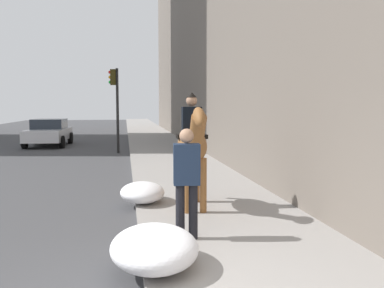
{
  "coord_description": "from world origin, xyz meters",
  "views": [
    {
      "loc": [
        -4.2,
        0.19,
        2.17
      ],
      "look_at": [
        4.0,
        -1.12,
        1.4
      ],
      "focal_mm": 39.15,
      "sensor_mm": 36.0,
      "label": 1
    }
  ],
  "objects_px": {
    "pedestrian_greeting": "(187,176)",
    "traffic_light_near_curb": "(115,96)",
    "mounted_horse_near": "(192,144)",
    "car_near_lane": "(49,132)"
  },
  "relations": [
    {
      "from": "pedestrian_greeting",
      "to": "traffic_light_near_curb",
      "type": "relative_size",
      "value": 0.44
    },
    {
      "from": "pedestrian_greeting",
      "to": "traffic_light_near_curb",
      "type": "xyz_separation_m",
      "value": [
        13.07,
        1.33,
        1.47
      ]
    },
    {
      "from": "mounted_horse_near",
      "to": "pedestrian_greeting",
      "type": "distance_m",
      "value": 1.98
    },
    {
      "from": "car_near_lane",
      "to": "traffic_light_near_curb",
      "type": "relative_size",
      "value": 1.12
    },
    {
      "from": "car_near_lane",
      "to": "mounted_horse_near",
      "type": "bearing_deg",
      "value": 21.45
    },
    {
      "from": "mounted_horse_near",
      "to": "traffic_light_near_curb",
      "type": "relative_size",
      "value": 0.6
    },
    {
      "from": "mounted_horse_near",
      "to": "car_near_lane",
      "type": "bearing_deg",
      "value": -158.92
    },
    {
      "from": "pedestrian_greeting",
      "to": "traffic_light_near_curb",
      "type": "distance_m",
      "value": 13.22
    },
    {
      "from": "mounted_horse_near",
      "to": "pedestrian_greeting",
      "type": "xyz_separation_m",
      "value": [
        -1.91,
        0.4,
        -0.31
      ]
    },
    {
      "from": "mounted_horse_near",
      "to": "car_near_lane",
      "type": "relative_size",
      "value": 0.54
    }
  ]
}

